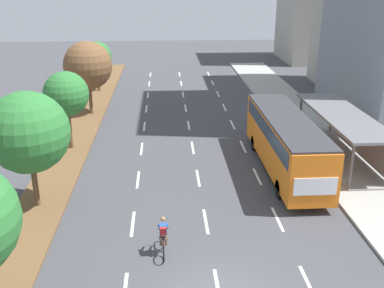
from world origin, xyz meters
The scene contains 12 objects.
median_strip centered at (-8.30, 20.00, 0.06)m, with size 2.60×52.00×0.12m, color brown.
sidewalk_right centered at (9.25, 20.00, 0.07)m, with size 4.50×52.00×0.15m, color #9E9E99.
lane_divider_left centered at (-3.50, 17.78, 0.00)m, with size 0.14×46.56×0.01m.
lane_divider_center centered at (0.00, 17.78, 0.00)m, with size 0.14×46.56×0.01m.
lane_divider_right centered at (3.50, 17.78, 0.00)m, with size 0.14×46.56×0.01m.
bus_shelter centered at (9.53, 12.85, 1.87)m, with size 2.90×10.36×2.86m.
bus centered at (5.25, 11.20, 2.07)m, with size 2.54×11.29×3.37m.
cyclist centered at (-2.03, 2.97, 0.79)m, with size 0.46×1.82×1.71m.
median_tree_second centered at (-8.43, 7.46, 4.03)m, with size 4.01×4.01×5.92m.
median_tree_third centered at (-8.27, 15.58, 3.85)m, with size 2.96×2.96×5.23m.
median_tree_fourth centered at (-8.09, 23.70, 4.19)m, with size 3.98×3.98×6.07m.
median_tree_fifth centered at (-8.52, 31.82, 3.54)m, with size 2.96×2.96×4.92m.
Camera 1 is at (-1.84, -13.14, 11.06)m, focal length 41.61 mm.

